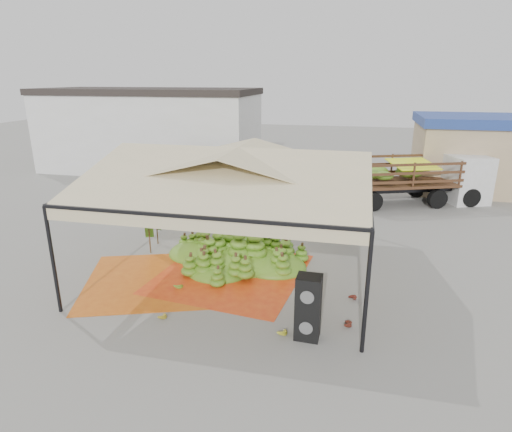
% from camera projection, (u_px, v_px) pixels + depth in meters
% --- Properties ---
extents(ground, '(90.00, 90.00, 0.00)m').
position_uv_depth(ground, '(240.00, 265.00, 14.51)').
color(ground, slate).
rests_on(ground, ground).
extents(canopy_tent, '(8.10, 8.10, 4.00)m').
position_uv_depth(canopy_tent, '(239.00, 170.00, 13.49)').
color(canopy_tent, black).
rests_on(canopy_tent, ground).
extents(building_white, '(14.30, 6.30, 5.40)m').
position_uv_depth(building_white, '(150.00, 130.00, 28.79)').
color(building_white, silver).
rests_on(building_white, ground).
extents(building_tan, '(6.30, 5.30, 4.10)m').
position_uv_depth(building_tan, '(474.00, 153.00, 23.77)').
color(building_tan, tan).
rests_on(building_tan, ground).
extents(tarp_left, '(5.40, 5.28, 0.01)m').
position_uv_depth(tarp_left, '(157.00, 279.00, 13.48)').
color(tarp_left, '#C66012').
rests_on(tarp_left, ground).
extents(tarp_right, '(4.91, 5.10, 0.01)m').
position_uv_depth(tarp_right, '(231.00, 273.00, 13.89)').
color(tarp_right, '#D24F13').
rests_on(tarp_right, ground).
extents(banana_heap, '(6.20, 5.54, 1.13)m').
position_uv_depth(banana_heap, '(237.00, 246.00, 14.66)').
color(banana_heap, '#52801A').
rests_on(banana_heap, ground).
extents(hand_yellow_a, '(0.56, 0.52, 0.21)m').
position_uv_depth(hand_yellow_a, '(280.00, 330.00, 10.62)').
color(hand_yellow_a, gold).
rests_on(hand_yellow_a, ground).
extents(hand_yellow_b, '(0.45, 0.38, 0.19)m').
position_uv_depth(hand_yellow_b, '(160.00, 315.00, 11.31)').
color(hand_yellow_b, '#B09B23').
rests_on(hand_yellow_b, ground).
extents(hand_red_a, '(0.52, 0.43, 0.23)m').
position_uv_depth(hand_red_a, '(344.00, 322.00, 10.94)').
color(hand_red_a, '#501912').
rests_on(hand_red_a, ground).
extents(hand_red_b, '(0.55, 0.52, 0.19)m').
position_uv_depth(hand_red_b, '(351.00, 297.00, 12.21)').
color(hand_red_b, '#581714').
rests_on(hand_red_b, ground).
extents(hand_green, '(0.51, 0.50, 0.18)m').
position_uv_depth(hand_green, '(178.00, 285.00, 12.97)').
color(hand_green, '#337117').
rests_on(hand_green, ground).
extents(hanging_bunches, '(3.24, 0.24, 0.20)m').
position_uv_depth(hanging_bunches, '(286.00, 202.00, 12.41)').
color(hanging_bunches, '#427F1A').
rests_on(hanging_bunches, ground).
extents(speaker_stack, '(0.61, 0.54, 1.64)m').
position_uv_depth(speaker_stack, '(308.00, 307.00, 10.25)').
color(speaker_stack, black).
rests_on(speaker_stack, ground).
extents(banana_leaves, '(0.96, 1.36, 3.70)m').
position_uv_depth(banana_leaves, '(150.00, 248.00, 16.01)').
color(banana_leaves, '#2D671B').
rests_on(banana_leaves, ground).
extents(vendor, '(0.63, 0.51, 1.48)m').
position_uv_depth(vendor, '(280.00, 215.00, 17.45)').
color(vendor, gray).
rests_on(vendor, ground).
extents(truck_left, '(6.31, 3.62, 2.05)m').
position_uv_depth(truck_left, '(216.00, 173.00, 22.52)').
color(truck_left, '#473517').
rests_on(truck_left, ground).
extents(truck_right, '(7.26, 4.66, 2.36)m').
position_uv_depth(truck_right, '(423.00, 174.00, 21.34)').
color(truck_right, '#54351C').
rests_on(truck_right, ground).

